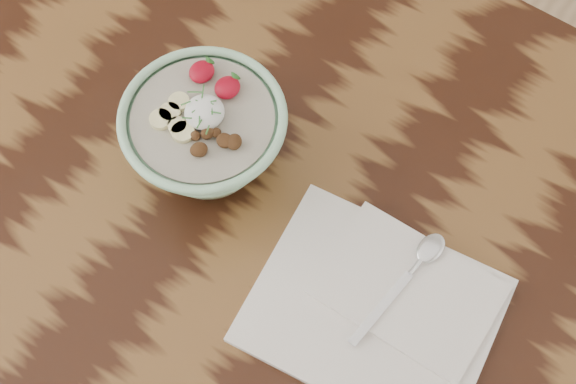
{
  "coord_description": "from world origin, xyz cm",
  "views": [
    {
      "loc": [
        33.95,
        -35.48,
        166.92
      ],
      "look_at": [
        12.16,
        -3.98,
        86.87
      ],
      "focal_mm": 50.0,
      "sensor_mm": 36.0,
      "label": 1
    }
  ],
  "objects": [
    {
      "name": "breakfast_bowl",
      "position": [
        -1.87,
        -1.37,
        81.76
      ],
      "size": [
        20.15,
        20.15,
        13.08
      ],
      "rotation": [
        0.0,
        0.0,
        0.01
      ],
      "color": "#A2DAAF",
      "rests_on": "table"
    },
    {
      "name": "napkin",
      "position": [
        26.65,
        -5.65,
        75.72
      ],
      "size": [
        30.47,
        25.83,
        1.71
      ],
      "rotation": [
        0.0,
        0.0,
        0.13
      ],
      "color": "white",
      "rests_on": "table"
    },
    {
      "name": "spoon",
      "position": [
        27.66,
        1.01,
        77.1
      ],
      "size": [
        3.76,
        17.67,
        0.92
      ],
      "rotation": [
        0.0,
        0.0,
        -0.1
      ],
      "color": "silver",
      "rests_on": "napkin"
    },
    {
      "name": "table",
      "position": [
        0.0,
        0.0,
        65.7
      ],
      "size": [
        160.0,
        90.0,
        75.0
      ],
      "color": "black",
      "rests_on": "ground"
    }
  ]
}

